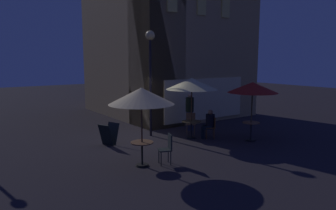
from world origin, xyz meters
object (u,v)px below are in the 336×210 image
cafe_table_0 (191,125)px  cafe_chair_1 (191,121)px  menu_sandwich_board (109,134)px  street_lamp_near_corner (150,57)px  patron_standing_1 (190,112)px  patio_umbrella_2 (253,88)px  cafe_table_2 (251,128)px  patron_seated_0 (209,122)px  patio_umbrella_1 (141,96)px  cafe_chair_0 (212,126)px  cafe_chair_2 (167,146)px  patio_umbrella_0 (192,84)px  cafe_table_1 (142,149)px

cafe_table_0 → cafe_chair_1: bearing=52.5°
menu_sandwich_board → cafe_table_0: bearing=-39.9°
menu_sandwich_board → cafe_table_0: (3.23, -1.02, 0.13)m
street_lamp_near_corner → patron_standing_1: street_lamp_near_corner is taller
patio_umbrella_2 → patron_standing_1: 3.33m
cafe_table_2 → patio_umbrella_2: patio_umbrella_2 is taller
cafe_table_2 → patron_seated_0: 1.70m
cafe_table_2 → patron_standing_1: 3.08m
cafe_table_0 → patio_umbrella_2: (1.70, -1.70, 1.61)m
cafe_table_0 → cafe_table_2: 2.41m
cafe_table_2 → patio_umbrella_1: patio_umbrella_1 is taller
street_lamp_near_corner → patio_umbrella_1: 4.09m
cafe_table_0 → patron_seated_0: size_ratio=0.64×
street_lamp_near_corner → patron_standing_1: bearing=-3.1°
cafe_table_2 → patron_standing_1: size_ratio=0.45×
patron_seated_0 → cafe_chair_1: bearing=-50.0°
street_lamp_near_corner → cafe_chair_0: 3.84m
cafe_table_2 → patron_seated_0: bearing=130.8°
cafe_table_0 → cafe_chair_1: size_ratio=0.84×
cafe_chair_0 → cafe_chair_2: bearing=60.5°
cafe_table_0 → patio_umbrella_0: size_ratio=0.31×
cafe_chair_2 → cafe_table_2: bearing=-155.0°
patron_seated_0 → patron_standing_1: patron_standing_1 is taller
street_lamp_near_corner → cafe_table_0: bearing=-50.6°
cafe_chair_1 → patron_seated_0: size_ratio=0.76×
menu_sandwich_board → patio_umbrella_0: size_ratio=0.33×
menu_sandwich_board → patron_standing_1: (4.17, 0.24, 0.43)m
patron_seated_0 → patio_umbrella_0: bearing=-0.0°
cafe_table_2 → patron_seated_0: (-1.10, 1.28, 0.16)m
cafe_chair_0 → patio_umbrella_0: bearing=-0.0°
menu_sandwich_board → cafe_chair_0: 4.23m
patio_umbrella_2 → cafe_chair_0: 2.24m
street_lamp_near_corner → patio_umbrella_1: bearing=-126.0°
patio_umbrella_1 → patron_seated_0: 4.49m
menu_sandwich_board → patio_umbrella_0: bearing=-39.9°
street_lamp_near_corner → cafe_table_1: (-2.30, -3.16, -2.82)m
patio_umbrella_2 → cafe_chair_0: size_ratio=2.65×
cafe_table_1 → cafe_table_2: (5.12, 0.09, -0.00)m
patio_umbrella_2 → cafe_chair_2: (-4.36, -0.37, -1.59)m
patio_umbrella_2 → cafe_table_2: bearing=135.0°
cafe_chair_0 → cafe_chair_2: cafe_chair_2 is taller
cafe_table_1 → cafe_chair_1: size_ratio=0.83×
menu_sandwich_board → patron_standing_1: bearing=-19.1°
patio_umbrella_1 → patron_standing_1: size_ratio=1.41×
street_lamp_near_corner → cafe_table_1: 4.82m
cafe_chair_0 → cafe_chair_1: (-0.19, 1.17, 0.00)m
patio_umbrella_1 → patron_seated_0: patio_umbrella_1 is taller
cafe_table_0 → patio_umbrella_2: size_ratio=0.33×
menu_sandwich_board → cafe_table_0: menu_sandwich_board is taller
cafe_table_1 → patio_umbrella_1: (0.00, 0.00, 1.63)m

